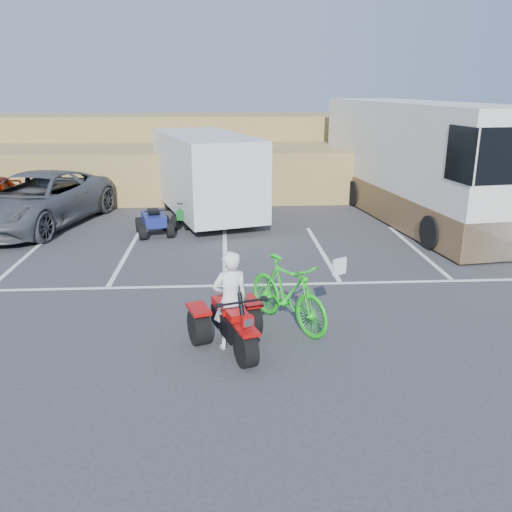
{
  "coord_description": "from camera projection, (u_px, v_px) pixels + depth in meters",
  "views": [
    {
      "loc": [
        0.01,
        -9.38,
        4.43
      ],
      "look_at": [
        0.65,
        1.48,
        1.0
      ],
      "focal_mm": 38.0,
      "sensor_mm": 36.0,
      "label": 1
    }
  ],
  "objects": [
    {
      "name": "quad_atv_green",
      "position": [
        194.0,
        227.0,
        17.73
      ],
      "size": [
        1.43,
        1.64,
        0.9
      ],
      "primitive_type": null,
      "rotation": [
        0.0,
        0.0,
        -0.35
      ],
      "color": "#166022",
      "rests_on": "ground"
    },
    {
      "name": "red_trike_atv",
      "position": [
        234.0,
        350.0,
        9.49
      ],
      "size": [
        1.77,
        2.04,
        1.12
      ],
      "primitive_type": null,
      "rotation": [
        0.0,
        0.0,
        0.32
      ],
      "color": "#9F0A09",
      "rests_on": "ground"
    },
    {
      "name": "parking_stripes",
      "position": [
        258.0,
        262.0,
        14.18
      ],
      "size": [
        28.0,
        5.16,
        0.01
      ],
      "color": "white",
      "rests_on": "ground"
    },
    {
      "name": "cargo_trailer",
      "position": [
        206.0,
        173.0,
        18.71
      ],
      "size": [
        4.15,
        6.58,
        2.86
      ],
      "rotation": [
        0.0,
        0.0,
        0.3
      ],
      "color": "silver",
      "rests_on": "ground"
    },
    {
      "name": "quad_atv_blue",
      "position": [
        155.0,
        235.0,
        16.81
      ],
      "size": [
        1.33,
        1.59,
        0.9
      ],
      "primitive_type": null,
      "rotation": [
        0.0,
        0.0,
        0.24
      ],
      "color": "navy",
      "rests_on": "ground"
    },
    {
      "name": "ground",
      "position": [
        226.0,
        330.0,
        10.26
      ],
      "size": [
        100.0,
        100.0,
        0.0
      ],
      "primitive_type": "plane",
      "color": "#333336",
      "rests_on": "ground"
    },
    {
      "name": "grey_pickup",
      "position": [
        36.0,
        200.0,
        17.6
      ],
      "size": [
        4.4,
        6.78,
        1.74
      ],
      "primitive_type": "imported",
      "rotation": [
        0.0,
        0.0,
        -0.26
      ],
      "color": "#474A4F",
      "rests_on": "ground"
    },
    {
      "name": "rv_motorhome",
      "position": [
        415.0,
        169.0,
        18.61
      ],
      "size": [
        4.21,
        11.01,
        3.86
      ],
      "rotation": [
        0.0,
        0.0,
        0.14
      ],
      "color": "silver",
      "rests_on": "ground"
    },
    {
      "name": "rider",
      "position": [
        231.0,
        300.0,
        9.35
      ],
      "size": [
        0.75,
        0.61,
        1.77
      ],
      "primitive_type": "imported",
      "rotation": [
        0.0,
        0.0,
        3.46
      ],
      "color": "white",
      "rests_on": "ground"
    },
    {
      "name": "green_dirt_bike",
      "position": [
        288.0,
        293.0,
        10.27
      ],
      "size": [
        1.73,
        2.23,
        1.34
      ],
      "primitive_type": "imported",
      "rotation": [
        0.0,
        0.0,
        0.57
      ],
      "color": "#14BF19",
      "rests_on": "ground"
    },
    {
      "name": "grass_embankment",
      "position": [
        223.0,
        155.0,
        24.57
      ],
      "size": [
        40.0,
        8.5,
        3.1
      ],
      "color": "olive",
      "rests_on": "ground"
    }
  ]
}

